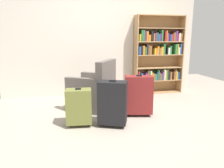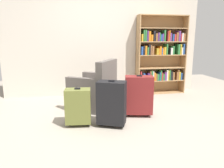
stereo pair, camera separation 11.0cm
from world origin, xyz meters
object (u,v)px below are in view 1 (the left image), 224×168
Objects in this scene: bookshelf at (158,55)px; mug at (118,103)px; suitcase_olive at (79,106)px; suitcase_black at (113,103)px; armchair at (94,92)px; suitcase_dark_red at (139,95)px.

bookshelf reaches higher than mug.
suitcase_olive is (-0.80, -0.85, 0.25)m from mug.
bookshelf reaches higher than suitcase_olive.
mug is at bearing 71.51° from suitcase_black.
armchair is (-1.63, -0.87, -0.59)m from bookshelf.
suitcase_black is at bearing -146.67° from suitcase_dark_red.
suitcase_dark_red is at bearing 12.94° from suitcase_olive.
suitcase_black reaches higher than mug.
bookshelf is 1.94m from armchair.
bookshelf is 2.62m from suitcase_olive.
mug is at bearing -145.86° from bookshelf.
armchair is at bearing 141.37° from suitcase_dark_red.
suitcase_olive is (-1.96, -1.63, -0.60)m from bookshelf.
bookshelf is at bearing 27.90° from armchair.
armchair is 0.55m from mug.
bookshelf reaches higher than suitcase_dark_red.
bookshelf is at bearing 34.14° from mug.
suitcase_black is (-0.32, -0.96, 0.31)m from mug.
suitcase_dark_red is (1.00, 0.23, 0.06)m from suitcase_olive.
bookshelf is 1.64m from mug.
suitcase_dark_red reaches higher than mug.
suitcase_black is at bearing -13.21° from suitcase_olive.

